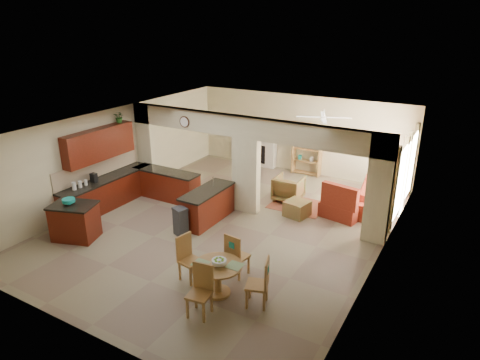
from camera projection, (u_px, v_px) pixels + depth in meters
The scene contains 39 objects.
floor at pixel (228, 223), 11.78m from camera, with size 10.00×10.00×0.00m, color #7A6F54.
ceiling at pixel (227, 124), 10.79m from camera, with size 10.00×10.00×0.00m, color white.
wall_back at pixel (300, 134), 15.33m from camera, with size 8.00×8.00×0.00m, color beige.
wall_front at pixel (73, 264), 7.23m from camera, with size 8.00×8.00×0.00m, color beige.
wall_left at pixel (117, 153), 13.15m from camera, with size 10.00×10.00×0.00m, color beige.
wall_right at pixel (382, 207), 9.41m from camera, with size 10.00×10.00×0.00m, color beige.
partition_left_pier at pixel (146, 147), 13.82m from camera, with size 0.60×0.25×2.80m, color beige.
partition_center_pier at pixel (246, 175), 12.20m from camera, with size 0.80×0.25×2.20m, color beige.
partition_right_pier at pixel (379, 190), 10.36m from camera, with size 0.60×0.25×2.80m, color beige.
partition_header at pixel (246, 127), 11.70m from camera, with size 8.00×0.25×0.60m, color beige.
kitchen_counter at pixel (132, 189), 12.94m from camera, with size 2.52×3.29×1.48m.
upper_cabinets at pixel (99, 144), 12.23m from camera, with size 0.35×2.40×0.90m, color #411507.
peninsula at pixel (207, 205), 11.81m from camera, with size 0.70×1.85×0.91m.
wall_clock at pixel (184, 122), 12.53m from camera, with size 0.34×0.34×0.03m, color #452717.
rug at pixel (298, 205), 12.92m from camera, with size 1.60×1.30×0.01m, color brown.
fireplace at pixel (258, 150), 16.22m from camera, with size 1.60×0.35×1.20m.
shelving_unit at pixel (307, 150), 15.20m from camera, with size 1.00×0.32×1.80m, color olive.
window_a at pixel (400, 183), 11.36m from camera, with size 0.02×0.90×1.90m, color white.
window_b at pixel (411, 165), 12.74m from camera, with size 0.02×0.90×1.90m, color white.
glazed_door at pixel (405, 178), 12.10m from camera, with size 0.02×0.70×2.10m, color white.
drape_a_left at pixel (394, 190), 10.89m from camera, with size 0.10×0.28×2.30m, color #42231A.
drape_a_right at pixel (403, 176), 11.87m from camera, with size 0.10×0.28×2.30m, color #42231A.
drape_b_left at pixel (406, 171), 12.27m from camera, with size 0.10×0.28×2.30m, color #42231A.
drape_b_right at pixel (413, 159), 13.24m from camera, with size 0.10×0.28×2.30m, color #42231A.
ceiling_fan at pixel (324, 117), 12.60m from camera, with size 1.00×1.00×0.10m, color white.
kitchen_island at pixel (75, 221), 10.84m from camera, with size 1.28×1.09×0.94m.
teal_bowl at pixel (69, 202), 10.65m from camera, with size 0.32×0.32×0.15m, color #148981.
trash_can at pixel (181, 222), 11.06m from camera, with size 0.33×0.28×0.70m, color #2B2B2E.
dining_table at pixel (218, 274), 8.63m from camera, with size 1.00×1.00×0.68m.
fruit_bowl at pixel (219, 262), 8.48m from camera, with size 0.30×0.30×0.16m, color #71B025.
sofa at pixel (378, 196), 12.64m from camera, with size 0.96×2.47×0.72m, color maroon.
chaise at pixel (342, 209), 12.14m from camera, with size 1.06×0.87×0.43m, color maroon.
armchair at pixel (289, 188), 13.16m from camera, with size 0.83×0.85×0.78m, color maroon.
ottoman at pixel (297, 209), 12.17m from camera, with size 0.61×0.61×0.44m, color maroon.
plant at pixel (119, 117), 12.72m from camera, with size 0.31×0.27×0.35m, color #1E5115.
chair_north at pixel (235, 254), 9.19m from camera, with size 0.47×0.47×1.02m.
chair_east at pixel (261, 281), 8.24m from camera, with size 0.53×0.53×1.02m.
chair_south at pixel (201, 288), 8.03m from camera, with size 0.47×0.47×1.02m.
chair_west at pixel (188, 256), 9.12m from camera, with size 0.49×0.49×1.02m.
Camera 1 is at (5.57, -9.01, 5.30)m, focal length 32.00 mm.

